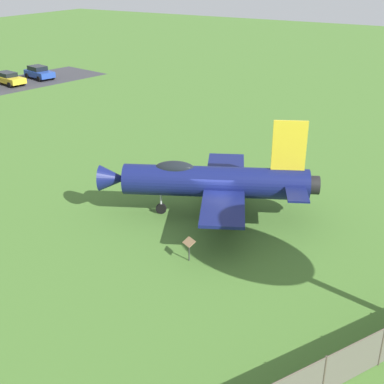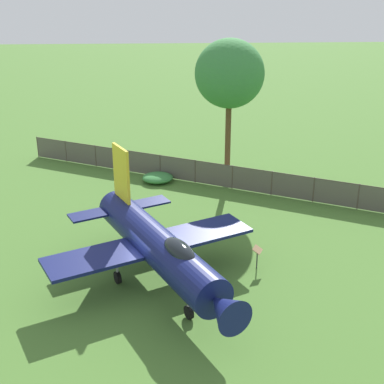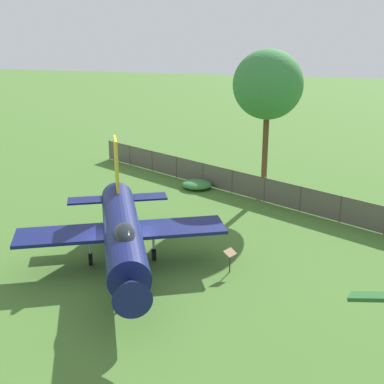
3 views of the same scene
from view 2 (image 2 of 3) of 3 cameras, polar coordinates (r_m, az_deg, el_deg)
name	(u,v)px [view 2 (image 2 of 3)]	position (r m, az deg, el deg)	size (l,w,h in m)	color
ground_plane	(157,284)	(25.28, -3.72, -9.81)	(200.00, 200.00, 0.00)	#47722D
display_jet	(160,247)	(23.96, -3.48, -5.89)	(11.64, 9.84, 5.64)	#111951
shade_tree	(230,74)	(35.40, 4.03, 12.42)	(4.69, 4.52, 9.77)	brown
perimeter_fence	(232,176)	(36.01, 4.32, 1.68)	(15.65, 29.15, 1.66)	#4C4238
shrub_near_fence	(158,178)	(37.41, -3.68, 1.54)	(1.98, 2.14, 0.61)	#387F3D
info_plaque	(257,253)	(26.31, 6.98, -6.43)	(0.71, 0.62, 1.14)	#333333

